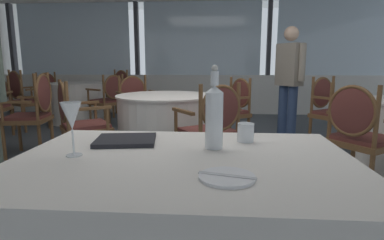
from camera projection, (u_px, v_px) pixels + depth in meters
ground_plane at (182, 183)px, 2.92m from camera, size 14.50×14.50×0.00m
window_wall_far at (202, 65)px, 6.84m from camera, size 9.16×0.14×2.65m
side_plate at (227, 177)px, 1.01m from camera, size 0.18×0.18×0.01m
butter_knife at (227, 176)px, 1.01m from camera, size 0.19×0.07×0.00m
water_bottle at (214, 115)px, 1.35m from camera, size 0.08×0.08×0.36m
wine_glass at (71, 117)px, 1.23m from camera, size 0.08×0.08×0.22m
water_tumbler at (246, 132)px, 1.48m from camera, size 0.08×0.08×0.09m
menu_book at (126, 140)px, 1.47m from camera, size 0.30×0.26×0.02m
dining_chair_0_0 at (330, 107)px, 3.95m from camera, size 0.66×0.64×0.94m
dining_chair_0_1 at (359, 130)px, 2.65m from camera, size 0.64×0.66×0.94m
background_table_1 at (166, 126)px, 3.74m from camera, size 1.15×1.15×0.74m
dining_chair_1_0 at (77, 118)px, 3.21m from camera, size 0.64×0.66×0.94m
dining_chair_1_1 at (213, 125)px, 2.86m from camera, size 0.66×0.64×0.93m
dining_chair_1_2 at (233, 106)px, 4.20m from camera, size 0.64×0.66×0.91m
dining_chair_1_3 at (136, 102)px, 4.56m from camera, size 0.66×0.64×0.93m
background_table_2 at (77, 102)px, 5.97m from camera, size 1.09×1.09×0.74m
dining_chair_2_0 at (24, 95)px, 5.16m from camera, size 0.65×0.64×1.00m
dining_chair_2_1 at (109, 97)px, 5.36m from camera, size 0.64×0.65×0.92m
dining_chair_2_2 at (117, 89)px, 6.70m from camera, size 0.65×0.64×0.97m
dining_chair_2_3 at (50, 91)px, 6.51m from camera, size 0.64×0.65×0.92m
dining_chair_3_2 at (35, 108)px, 3.74m from camera, size 0.53×0.59×0.99m
diner_person_1 at (289, 77)px, 4.46m from camera, size 0.37×0.45×1.61m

